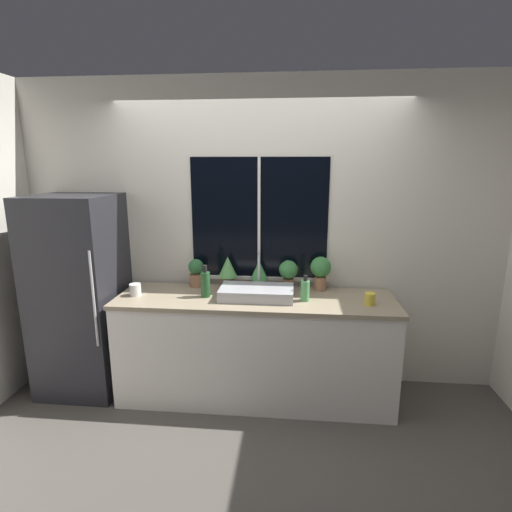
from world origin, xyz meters
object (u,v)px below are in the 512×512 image
Objects in this scene: sink at (257,292)px; mug_yellow at (370,299)px; potted_plant_right at (288,272)px; bottle_tall at (205,284)px; potted_plant_far_left at (196,272)px; refrigerator at (82,294)px; potted_plant_center at (259,273)px; potted_plant_left at (228,269)px; potted_plant_far_right at (321,270)px; soap_bottle at (305,290)px; mug_white at (135,290)px.

sink is 6.23× the size of mug_yellow.
bottle_tall is (-0.68, -0.27, -0.04)m from potted_plant_right.
potted_plant_right reaches higher than potted_plant_far_left.
potted_plant_center is at bearing 7.47° from refrigerator.
potted_plant_far_left is at bearing 180.00° from potted_plant_left.
potted_plant_center is 0.98× the size of potted_plant_right.
sink is 0.61m from potted_plant_far_right.
bottle_tall is (0.14, -0.27, -0.02)m from potted_plant_far_left.
potted_plant_far_left is 1.18× the size of soap_bottle.
potted_plant_right is 2.58× the size of mug_white.
sink is 2.02× the size of potted_plant_far_right.
bottle_tall is (1.12, -0.07, 0.15)m from refrigerator.
potted_plant_far_left is 0.31m from bottle_tall.
potted_plant_left is at bearing 22.10° from mug_white.
bottle_tall reaches higher than mug_white.
potted_plant_left is at bearing 180.00° from potted_plant_right.
soap_bottle is at bearing -115.01° from potted_plant_far_right.
potted_plant_right is 1.31m from mug_white.
soap_bottle is at bearing -5.32° from sink.
potted_plant_left is at bearing 156.35° from soap_bottle.
potted_plant_far_right is at bearing 0.00° from potted_plant_far_left.
potted_plant_left reaches higher than bottle_tall.
soap_bottle is (0.14, -0.30, -0.07)m from potted_plant_right.
potted_plant_center is (0.56, 0.00, 0.01)m from potted_plant_far_left.
mug_white is at bearing -157.90° from potted_plant_left.
bottle_tall is 2.70× the size of mug_white.
potted_plant_center is 0.85× the size of potted_plant_far_right.
potted_plant_center is 0.94× the size of bottle_tall.
mug_white is (-1.55, -0.30, -0.13)m from potted_plant_far_right.
potted_plant_center is at bearing 0.00° from potted_plant_far_left.
sink reaches higher than potted_plant_far_right.
sink is 2.83× the size of soap_bottle.
potted_plant_right is at bearing 0.00° from potted_plant_left.
refrigerator is 2.10m from potted_plant_far_right.
mug_yellow is at bearing -13.01° from potted_plant_far_left.
potted_plant_far_right is 1.10× the size of bottle_tall.
bottle_tall reaches higher than potted_plant_right.
mug_yellow is at bearing -16.03° from potted_plant_left.
potted_plant_far_left is at bearing 180.00° from potted_plant_far_right.
potted_plant_left is 1.11× the size of potted_plant_center.
soap_bottle is at bearing -1.53° from bottle_tall.
potted_plant_far_right is 0.34m from soap_bottle.
potted_plant_far_left is 0.82m from potted_plant_right.
sink is 0.40m from potted_plant_left.
sink is (1.55, -0.06, 0.08)m from refrigerator.
potted_plant_far_left is 0.54m from mug_white.
potted_plant_far_left is 0.97× the size of potted_plant_right.
potted_plant_center is (-0.00, 0.26, 0.09)m from sink.
sink reaches higher than bottle_tall.
potted_plant_center is 2.62× the size of mug_yellow.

